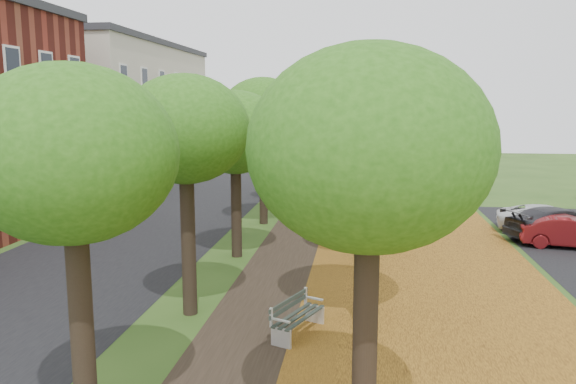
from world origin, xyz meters
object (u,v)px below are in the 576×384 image
(car_red, at_px, (570,232))
(car_white, at_px, (548,219))
(car_grey, at_px, (558,224))
(bench, at_px, (297,316))

(car_red, bearing_deg, car_white, 8.49)
(car_red, xyz_separation_m, car_grey, (0.00, 1.36, 0.06))
(bench, height_order, car_white, car_white)
(car_red, height_order, car_white, car_red)
(car_grey, bearing_deg, bench, 114.01)
(car_grey, relative_size, car_white, 1.09)
(car_grey, bearing_deg, car_white, -24.67)
(car_grey, distance_m, car_white, 1.30)
(car_grey, xyz_separation_m, car_white, (0.00, 1.30, -0.08))
(car_grey, height_order, car_white, car_grey)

